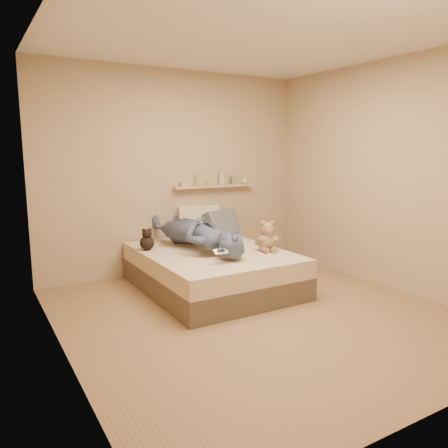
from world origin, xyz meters
TOP-DOWN VIEW (x-y plane):
  - room at (0.00, 0.00)m, footprint 3.80×3.80m
  - bed at (0.00, 0.93)m, footprint 1.50×1.90m
  - game_console at (-0.21, 0.35)m, footprint 0.15×0.07m
  - teddy_bear at (0.54, 0.60)m, footprint 0.28×0.29m
  - dark_plush at (-0.63, 1.32)m, footprint 0.17×0.17m
  - pillow_cream at (0.27, 1.76)m, footprint 0.59×0.37m
  - pillow_grey at (0.54, 1.62)m, footprint 0.55×0.39m
  - person at (-0.10, 1.10)m, footprint 0.71×1.65m
  - wall_shelf at (0.55, 1.84)m, footprint 1.20×0.12m
  - shelf_bottles at (0.63, 1.84)m, footprint 1.05×0.11m

SIDE VIEW (x-z plane):
  - bed at x=0.00m, z-range 0.00..0.45m
  - dark_plush at x=-0.63m, z-range 0.43..0.69m
  - game_console at x=-0.21m, z-range 0.56..0.61m
  - teddy_bear at x=0.54m, z-range 0.42..0.77m
  - pillow_grey at x=0.54m, z-range 0.44..0.80m
  - person at x=-0.10m, z-range 0.45..0.84m
  - pillow_cream at x=0.27m, z-range 0.44..0.86m
  - wall_shelf at x=0.55m, z-range 1.09..1.11m
  - shelf_bottles at x=0.63m, z-range 1.08..1.30m
  - room at x=0.00m, z-range -0.60..3.20m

